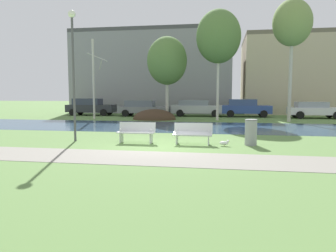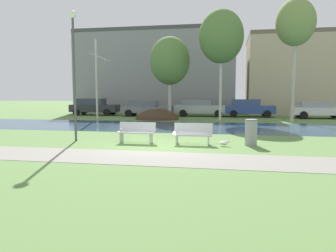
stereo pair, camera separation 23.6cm
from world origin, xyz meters
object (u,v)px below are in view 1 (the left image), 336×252
Objects in this scene: seagull at (224,143)px; parked_wagon_fourth_blue at (245,108)px; parked_van_nearest_dark at (90,107)px; parked_hatch_third_silver at (197,108)px; parked_suv_fifth_white at (314,109)px; parked_sedan_second_grey at (143,108)px; streetlamp at (73,55)px; trash_bin at (251,132)px; bench_right at (193,133)px; bench_left at (136,132)px.

seagull is 16.98m from parked_wagon_fourth_blue.
parked_hatch_third_silver is (10.21, 0.39, -0.05)m from parked_van_nearest_dark.
parked_van_nearest_dark reaches higher than parked_suv_fifth_white.
parked_suv_fifth_white is at bearing -4.81° from parked_hatch_third_silver.
parked_sedan_second_grey is 14.87m from parked_suv_fifth_white.
parked_hatch_third_silver is 4.33m from parked_wagon_fourth_blue.
streetlamp reaches higher than parked_hatch_third_silver.
trash_bin is 21.11m from parked_van_nearest_dark.
seagull is 20.80m from parked_van_nearest_dark.
parked_wagon_fourth_blue is (8.36, 16.55, -2.91)m from streetlamp.
parked_sedan_second_grey reaches higher than bench_right.
parked_van_nearest_dark is 1.06× the size of parked_wagon_fourth_blue.
parked_van_nearest_dark is at bearing -178.47° from parked_wagon_fourth_blue.
streetlamp is at bearing -103.70° from parked_hatch_third_silver.
trash_bin is 16.44m from parked_wagon_fourth_blue.
bench_left is 0.37× the size of parked_wagon_fourth_blue.
bench_right is at bearing -176.01° from trash_bin.
parked_wagon_fourth_blue is at bearing 83.73° from seagull.
parked_wagon_fourth_blue is (4.33, -0.00, 0.03)m from parked_hatch_third_silver.
trash_bin is (4.77, 0.16, 0.07)m from bench_left.
bench_left is at bearing -61.01° from parked_van_nearest_dark.
parked_sedan_second_grey is (-3.68, 15.82, 0.29)m from bench_left.
streetlamp is 17.29m from parked_hatch_third_silver.
bench_right is 0.35× the size of parked_van_nearest_dark.
bench_left is 1.00× the size of bench_right.
parked_van_nearest_dark is (-11.39, 16.19, 0.36)m from bench_right.
parked_hatch_third_silver is at bearing 175.19° from parked_suv_fifth_white.
bench_left is at bearing -94.27° from parked_hatch_third_silver.
parked_sedan_second_grey is at bearing -4.03° from parked_van_nearest_dark.
parked_suv_fifth_white reaches higher than seagull.
parked_wagon_fourth_blue reaches higher than seagull.
bench_right is at bearing -100.76° from parked_wagon_fourth_blue.
parked_van_nearest_dark is 10.22m from parked_hatch_third_silver.
parked_hatch_third_silver is (-1.18, 16.58, 0.32)m from bench_right.
parked_van_nearest_dark reaches higher than parked_sedan_second_grey.
bench_right is 1.37m from seagull.
bench_left is at bearing 175.59° from seagull.
parked_suv_fifth_white is (14.87, -0.08, -0.02)m from parked_sedan_second_grey.
parked_suv_fifth_white reaches higher than trash_bin.
bench_left is 16.63m from parked_hatch_third_silver.
parked_wagon_fourth_blue reaches higher than trash_bin.
streetlamp reaches higher than parked_van_nearest_dark.
parked_hatch_third_silver reaches higher than bench_left.
streetlamp reaches higher than bench_left.
parked_sedan_second_grey is at bearing -171.20° from parked_hatch_third_silver.
seagull is 0.09× the size of parked_van_nearest_dark.
bench_right is 16.88m from parked_wagon_fourth_blue.
seagull is at bearing -81.66° from parked_hatch_third_silver.
trash_bin is 16.79m from parked_hatch_third_silver.
parked_wagon_fourth_blue is (1.85, 16.86, 0.69)m from seagull.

